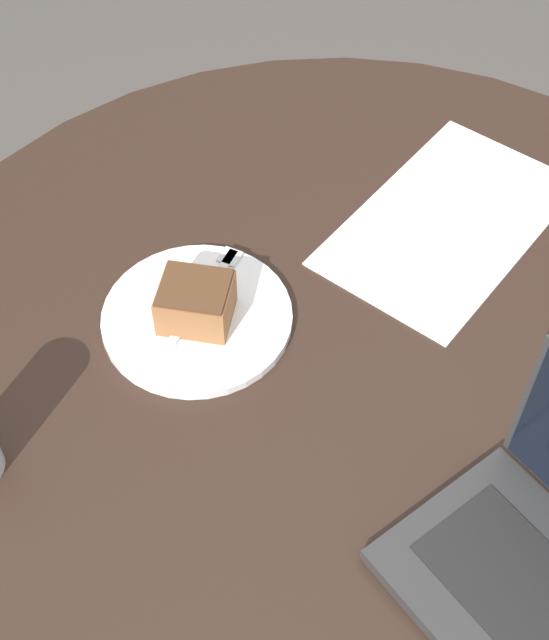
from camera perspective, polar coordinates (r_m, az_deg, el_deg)
name	(u,v)px	position (r m, az deg, el deg)	size (l,w,h in m)	color
ground_plane	(326,593)	(1.76, 3.34, -17.07)	(12.00, 12.00, 0.00)	#4C4742
dining_table	(346,429)	(1.23, 4.60, -6.98)	(1.24, 1.24, 0.75)	black
paper_document	(448,222)	(1.27, 11.06, 6.19)	(0.44, 0.39, 0.00)	white
plate	(197,318)	(1.13, -4.97, 0.16)	(0.24, 0.24, 0.01)	white
cake_slice	(196,302)	(1.10, -5.07, 1.15)	(0.11, 0.11, 0.06)	brown
fork	(211,285)	(1.15, -4.08, 2.26)	(0.14, 0.13, 0.00)	silver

